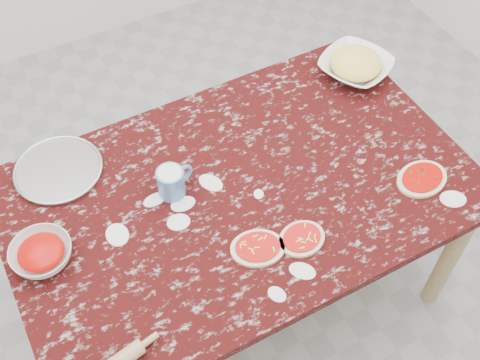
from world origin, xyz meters
name	(u,v)px	position (x,y,z in m)	size (l,w,h in m)	color
ground	(240,290)	(0.00, 0.00, 0.00)	(4.00, 4.00, 0.00)	gray
worktable	(240,203)	(0.00, 0.00, 0.67)	(1.60, 1.00, 0.75)	black
pizza_tray	(59,170)	(-0.53, 0.37, 0.76)	(0.30, 0.30, 0.01)	#B2B2B7
sauce_bowl	(42,254)	(-0.68, 0.05, 0.78)	(0.20, 0.20, 0.06)	white
cheese_bowl	(355,67)	(0.69, 0.30, 0.78)	(0.27, 0.27, 0.07)	white
flour_mug	(172,182)	(-0.21, 0.10, 0.81)	(0.14, 0.09, 0.11)	#4F7EB7
pizza_left	(258,248)	(-0.07, -0.24, 0.76)	(0.21, 0.19, 0.02)	beige
pizza_mid	(302,239)	(0.08, -0.28, 0.76)	(0.17, 0.14, 0.02)	beige
pizza_right	(422,179)	(0.58, -0.27, 0.76)	(0.21, 0.17, 0.02)	beige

